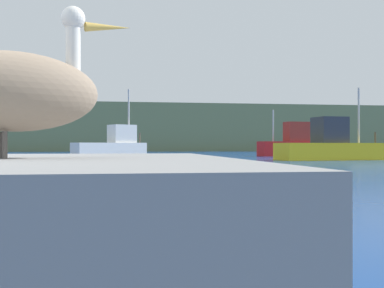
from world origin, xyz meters
name	(u,v)px	position (x,y,z in m)	size (l,w,h in m)	color
hillside_backdrop	(105,128)	(0.00, 69.88, 3.52)	(140.00, 12.30, 7.04)	#6B7A51
pier_dock	(12,231)	(1.40, -0.07, 0.42)	(2.59, 3.12, 0.84)	gray
pelican	(14,90)	(1.41, -0.06, 1.24)	(1.26, 0.81, 0.93)	gray
fishing_boat_white	(112,147)	(1.64, 28.62, 0.82)	(5.00, 3.59, 4.73)	white
fishing_boat_yellow	(330,147)	(15.03, 24.43, 0.83)	(6.88, 2.90, 4.55)	yellow
fishing_boat_red	(294,144)	(16.61, 34.64, 1.04)	(5.90, 2.31, 3.86)	red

